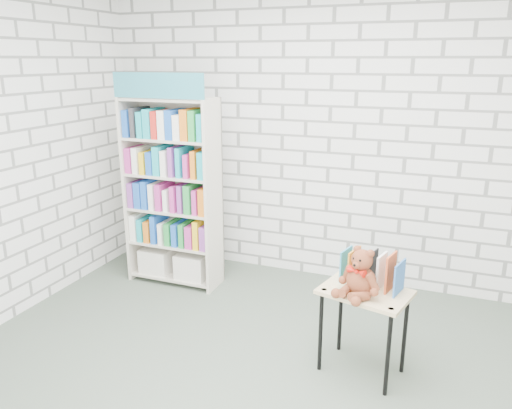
% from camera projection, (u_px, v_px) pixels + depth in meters
% --- Properties ---
extents(ground, '(4.50, 4.50, 0.00)m').
position_uv_depth(ground, '(251.00, 392.00, 3.28)').
color(ground, '#475346').
rests_on(ground, ground).
extents(room_shell, '(4.52, 4.02, 2.81)m').
position_uv_depth(room_shell, '(250.00, 119.00, 2.78)').
color(room_shell, silver).
rests_on(room_shell, ground).
extents(bookshelf, '(0.89, 0.35, 2.00)m').
position_uv_depth(bookshelf, '(173.00, 191.00, 4.70)').
color(bookshelf, beige).
rests_on(bookshelf, ground).
extents(display_table, '(0.65, 0.53, 0.62)m').
position_uv_depth(display_table, '(365.00, 302.00, 3.37)').
color(display_table, tan).
rests_on(display_table, ground).
extents(table_books, '(0.43, 0.27, 0.24)m').
position_uv_depth(table_books, '(372.00, 269.00, 3.38)').
color(table_books, teal).
rests_on(table_books, display_table).
extents(teddy_bear, '(0.31, 0.30, 0.33)m').
position_uv_depth(teddy_bear, '(360.00, 277.00, 3.24)').
color(teddy_bear, maroon).
rests_on(teddy_bear, display_table).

